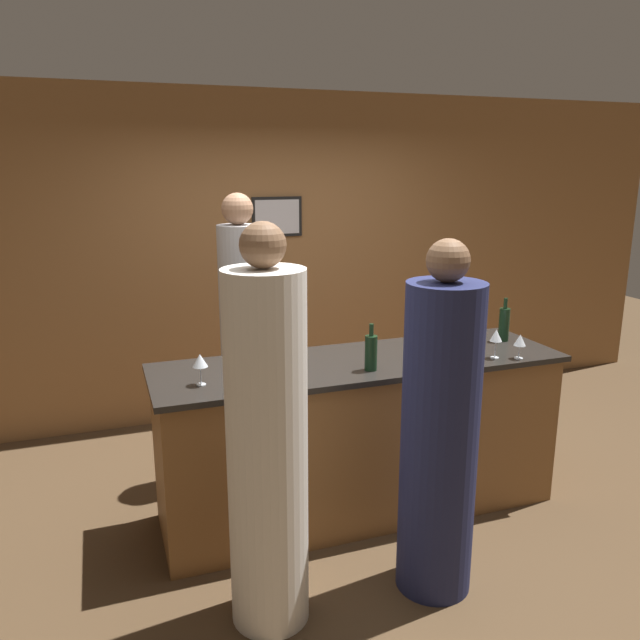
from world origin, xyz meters
name	(u,v)px	position (x,y,z in m)	size (l,w,h in m)	color
ground_plane	(359,507)	(0.00, 0.00, 0.00)	(14.00, 14.00, 0.00)	#4C3823
back_wall	(276,256)	(0.00, 1.89, 1.40)	(8.00, 0.08, 2.80)	olive
bar_counter	(360,436)	(0.00, 0.00, 0.51)	(2.56, 0.75, 1.01)	brown
bartender	(242,346)	(-0.58, 0.75, 0.96)	(0.29, 0.29, 2.01)	#B2B2B7
guest_0	(439,436)	(0.07, -0.83, 0.85)	(0.39, 0.39, 1.85)	#1E234C
guest_1	(267,448)	(-0.81, -0.77, 0.91)	(0.38, 0.38, 1.95)	silver
wine_bottle_0	(504,324)	(1.09, 0.07, 1.13)	(0.07, 0.07, 0.30)	black
wine_bottle_1	(371,352)	(-0.02, -0.20, 1.12)	(0.07, 0.07, 0.28)	black
wine_glass_0	(200,361)	(-1.00, -0.12, 1.15)	(0.08, 0.08, 0.18)	silver
wine_glass_1	(496,336)	(0.80, -0.24, 1.16)	(0.08, 0.08, 0.18)	silver
wine_glass_2	(520,341)	(0.93, -0.30, 1.13)	(0.07, 0.07, 0.16)	silver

